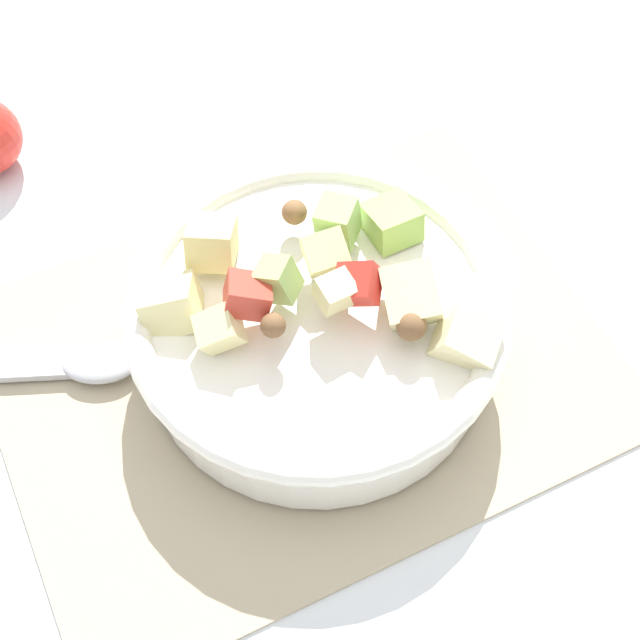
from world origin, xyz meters
name	(u,v)px	position (x,y,z in m)	size (l,w,h in m)	color
ground_plane	(300,363)	(0.00, 0.00, 0.00)	(2.40, 2.40, 0.00)	silver
placemat	(300,361)	(0.00, 0.00, 0.00)	(0.44, 0.33, 0.01)	tan
salad_bowl	(320,325)	(0.01, 0.00, 0.05)	(0.27, 0.27, 0.11)	white
serving_spoon	(49,366)	(-0.17, 0.07, 0.01)	(0.19, 0.10, 0.01)	#B7B7BC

